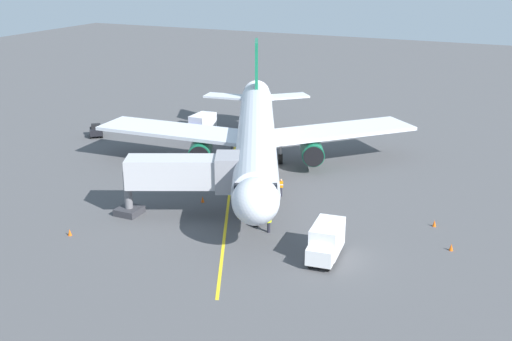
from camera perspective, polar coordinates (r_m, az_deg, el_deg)
name	(u,v)px	position (r m, az deg, el deg)	size (l,w,h in m)	color
ground_plane	(271,168)	(67.41, 1.38, 0.25)	(220.00, 220.00, 0.00)	#4C4C4F
apron_lead_in_line	(230,192)	(60.76, -2.37, -1.89)	(0.24, 40.00, 0.01)	yellow
airplane	(256,135)	(64.90, 0.02, 3.21)	(31.85, 37.97, 11.50)	silver
jet_bridge	(193,173)	(54.48, -5.66, -0.26)	(11.11, 7.00, 5.40)	#B7B7BC
ground_crew_marshaller	(269,222)	(51.76, 1.15, -4.64)	(0.43, 0.47, 1.71)	#23232D
ground_crew_wing_walker	(281,187)	(59.32, 2.24, -1.51)	(0.47, 0.41, 1.71)	#23232D
box_truck_near_nose	(201,125)	(79.25, -4.93, 4.09)	(2.04, 4.62, 2.62)	#2D3899
box_truck_portside	(326,241)	(47.56, 6.25, -6.32)	(2.41, 4.77, 2.62)	white
tug_starboard_side	(96,131)	(81.21, -14.09, 3.45)	(2.60, 2.74, 1.50)	black
safety_cone_nose_left	(203,199)	(58.30, -4.79, -2.58)	(0.32, 0.32, 0.55)	#F2590F
safety_cone_nose_right	(70,232)	(53.57, -16.30, -5.32)	(0.32, 0.32, 0.55)	#F2590F
safety_cone_wing_port	(451,247)	(51.18, 17.03, -6.56)	(0.32, 0.32, 0.55)	#F2590F
safety_cone_wing_starboard	(434,223)	(55.10, 15.64, -4.56)	(0.32, 0.32, 0.55)	#F2590F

